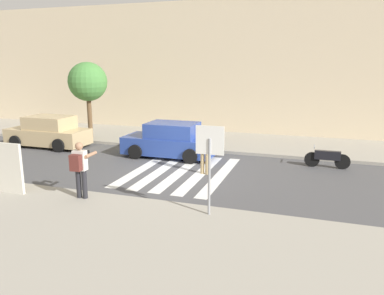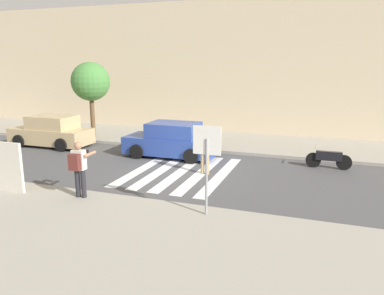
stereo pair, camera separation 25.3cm
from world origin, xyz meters
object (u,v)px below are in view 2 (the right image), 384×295
(photographer_with_backpack, at_px, (79,165))
(motorcycle, at_px, (329,159))
(street_tree_west, at_px, (91,82))
(advertising_board, at_px, (8,167))
(stop_sign, at_px, (207,151))
(parked_car_blue, at_px, (172,141))
(pedestrian_crossing, at_px, (205,149))
(parked_car_tan, at_px, (52,132))

(photographer_with_backpack, xyz_separation_m, motorcycle, (7.11, 6.41, -0.75))
(street_tree_west, distance_m, advertising_board, 8.97)
(stop_sign, xyz_separation_m, parked_car_blue, (-3.54, 6.06, -1.18))
(parked_car_blue, bearing_deg, stop_sign, -59.71)
(stop_sign, xyz_separation_m, motorcycle, (3.11, 6.36, -1.49))
(street_tree_west, bearing_deg, stop_sign, -41.77)
(stop_sign, distance_m, motorcycle, 7.23)
(street_tree_west, xyz_separation_m, advertising_board, (2.51, -8.33, -2.19))
(pedestrian_crossing, height_order, parked_car_tan, pedestrian_crossing)
(photographer_with_backpack, xyz_separation_m, parked_car_tan, (-6.12, 6.11, -0.44))
(stop_sign, relative_size, parked_car_blue, 0.59)
(pedestrian_crossing, bearing_deg, stop_sign, -71.80)
(stop_sign, bearing_deg, motorcycle, 63.90)
(motorcycle, bearing_deg, stop_sign, -116.10)
(stop_sign, xyz_separation_m, pedestrian_crossing, (-1.31, 3.99, -0.93))
(parked_car_tan, height_order, motorcycle, parked_car_tan)
(photographer_with_backpack, xyz_separation_m, advertising_board, (-2.47, -0.27, -0.23))
(parked_car_blue, bearing_deg, motorcycle, 2.58)
(parked_car_tan, height_order, advertising_board, advertising_board)
(pedestrian_crossing, bearing_deg, advertising_board, -140.10)
(photographer_with_backpack, bearing_deg, advertising_board, -173.87)
(photographer_with_backpack, distance_m, advertising_board, 2.50)
(stop_sign, distance_m, parked_car_tan, 11.85)
(pedestrian_crossing, xyz_separation_m, parked_car_blue, (-2.23, 2.07, -0.25))
(photographer_with_backpack, xyz_separation_m, parked_car_blue, (0.46, 6.11, -0.44))
(stop_sign, height_order, photographer_with_backpack, stop_sign)
(parked_car_tan, distance_m, street_tree_west, 3.31)
(parked_car_tan, bearing_deg, advertising_board, -60.23)
(parked_car_blue, xyz_separation_m, advertising_board, (-2.93, -6.38, 0.21))
(motorcycle, bearing_deg, parked_car_tan, -178.70)
(stop_sign, height_order, pedestrian_crossing, stop_sign)
(motorcycle, bearing_deg, photographer_with_backpack, -137.97)
(photographer_with_backpack, relative_size, motorcycle, 0.98)
(parked_car_tan, xyz_separation_m, parked_car_blue, (6.57, 0.00, 0.00))
(motorcycle, xyz_separation_m, street_tree_west, (-12.09, 1.66, 2.72))
(stop_sign, height_order, parked_car_tan, stop_sign)
(photographer_with_backpack, height_order, parked_car_tan, photographer_with_backpack)
(parked_car_blue, distance_m, street_tree_west, 6.26)
(stop_sign, relative_size, pedestrian_crossing, 1.41)
(pedestrian_crossing, distance_m, advertising_board, 6.72)
(advertising_board, bearing_deg, street_tree_west, 106.74)
(parked_car_blue, height_order, advertising_board, advertising_board)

